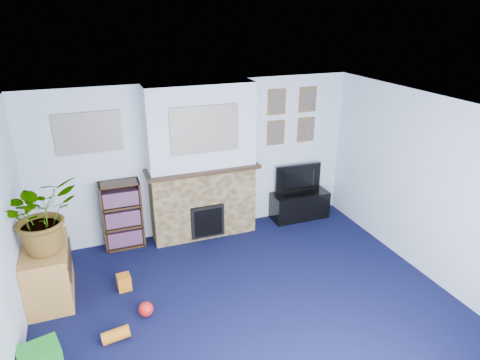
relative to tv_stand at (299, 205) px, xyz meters
name	(u,v)px	position (x,y,z in m)	size (l,w,h in m)	color
floor	(252,312)	(-1.70, -2.03, -0.22)	(5.00, 4.50, 0.01)	#0D1034
ceiling	(255,115)	(-1.70, -2.03, 2.17)	(5.00, 4.50, 0.01)	white
wall_back	(198,159)	(-1.70, 0.22, 0.97)	(5.00, 0.04, 2.40)	silver
wall_right	(434,191)	(0.80, -2.03, 0.97)	(0.04, 4.50, 2.40)	silver
chimney_breast	(202,164)	(-1.70, 0.02, 0.96)	(1.72, 0.50, 2.40)	brown
collage_main	(205,130)	(-1.70, -0.19, 1.56)	(1.00, 0.03, 0.68)	gray
collage_left	(88,133)	(-3.25, 0.21, 1.55)	(0.90, 0.03, 0.58)	gray
portrait_tl	(277,102)	(-0.40, 0.20, 1.77)	(0.30, 0.03, 0.40)	brown
portrait_tr	(308,100)	(0.15, 0.20, 1.77)	(0.30, 0.03, 0.40)	brown
portrait_bl	(276,133)	(-0.40, 0.20, 1.27)	(0.30, 0.03, 0.40)	brown
portrait_br	(306,130)	(0.15, 0.20, 1.27)	(0.30, 0.03, 0.40)	brown
tv_stand	(299,205)	(0.00, 0.00, 0.00)	(0.97, 0.41, 0.46)	black
television	(300,180)	(0.00, 0.02, 0.47)	(0.82, 0.11, 0.47)	black
bookshelf	(122,216)	(-2.93, 0.08, 0.28)	(0.58, 0.28, 1.05)	#311F11
sideboard	(49,273)	(-3.94, -0.88, 0.12)	(0.51, 0.92, 0.72)	#B87D3B
potted_plant	(41,215)	(-3.89, -0.93, 0.94)	(0.82, 0.71, 0.91)	#26661E
mantel_clock	(195,164)	(-1.82, -0.03, 1.00)	(0.10, 0.06, 0.13)	gold
mantel_candle	(224,160)	(-1.37, -0.03, 1.01)	(0.05, 0.05, 0.16)	#B2BFC6
mantel_teddy	(162,169)	(-2.32, -0.03, 0.99)	(0.13, 0.13, 0.13)	gray
mantel_can	(243,159)	(-1.05, -0.03, 0.99)	(0.06, 0.06, 0.13)	orange
toy_ball	(146,309)	(-2.89, -1.65, -0.13)	(0.18, 0.18, 0.18)	red
toy_block	(124,282)	(-3.07, -1.03, -0.11)	(0.17, 0.17, 0.20)	orange
toy_tube	(116,335)	(-3.26, -1.94, -0.15)	(0.14, 0.14, 0.30)	orange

